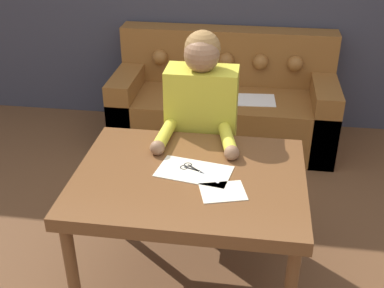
# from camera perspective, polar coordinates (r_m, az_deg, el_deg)

# --- Properties ---
(ground_plane) EXTENTS (16.00, 16.00, 0.00)m
(ground_plane) POSITION_cam_1_polar(r_m,az_deg,el_deg) (2.88, -1.58, -15.22)
(ground_plane) COLOR brown
(dining_table) EXTENTS (1.14, 0.87, 0.72)m
(dining_table) POSITION_cam_1_polar(r_m,az_deg,el_deg) (2.42, -0.30, -5.20)
(dining_table) COLOR brown
(dining_table) RESTS_ON ground_plane
(couch) EXTENTS (1.80, 0.79, 0.90)m
(couch) POSITION_cam_1_polar(r_m,az_deg,el_deg) (4.09, 3.81, 4.76)
(couch) COLOR brown
(couch) RESTS_ON ground_plane
(person) EXTENTS (0.47, 0.57, 1.28)m
(person) POSITION_cam_1_polar(r_m,az_deg,el_deg) (2.90, 1.09, 1.11)
(person) COLOR #33281E
(person) RESTS_ON ground_plane
(pattern_paper_main) EXTENTS (0.39, 0.27, 0.00)m
(pattern_paper_main) POSITION_cam_1_polar(r_m,az_deg,el_deg) (2.40, 0.25, -3.26)
(pattern_paper_main) COLOR beige
(pattern_paper_main) RESTS_ON dining_table
(pattern_paper_offcut) EXTENTS (0.24, 0.21, 0.00)m
(pattern_paper_offcut) POSITION_cam_1_polar(r_m,az_deg,el_deg) (2.26, 3.67, -5.66)
(pattern_paper_offcut) COLOR beige
(pattern_paper_offcut) RESTS_ON dining_table
(scissors) EXTENTS (0.23, 0.17, 0.01)m
(scissors) POSITION_cam_1_polar(r_m,az_deg,el_deg) (2.41, 0.33, -3.10)
(scissors) COLOR silver
(scissors) RESTS_ON dining_table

